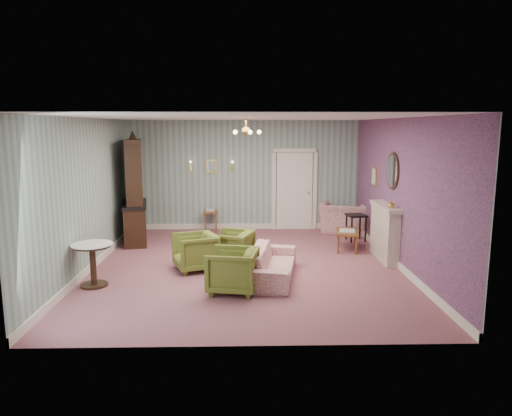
{
  "coord_description": "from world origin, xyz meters",
  "views": [
    {
      "loc": [
        -0.03,
        -9.1,
        2.73
      ],
      "look_at": [
        0.2,
        0.4,
        1.1
      ],
      "focal_mm": 33.3,
      "sensor_mm": 36.0,
      "label": 1
    }
  ],
  "objects_px": {
    "dresser": "(134,188)",
    "side_table_black": "(356,228)",
    "pedestal_table": "(93,265)",
    "olive_chair_c": "(232,246)",
    "sofa_chintz": "(272,258)",
    "wingback_chair": "(344,212)",
    "olive_chair_a": "(232,268)",
    "olive_chair_b": "(195,250)",
    "coffee_table": "(347,240)",
    "fireplace": "(385,232)"
  },
  "relations": [
    {
      "from": "olive_chair_a",
      "to": "fireplace",
      "type": "height_order",
      "value": "fireplace"
    },
    {
      "from": "side_table_black",
      "to": "olive_chair_c",
      "type": "bearing_deg",
      "value": -146.53
    },
    {
      "from": "wingback_chair",
      "to": "coffee_table",
      "type": "distance_m",
      "value": 1.87
    },
    {
      "from": "pedestal_table",
      "to": "olive_chair_a",
      "type": "bearing_deg",
      "value": -7.93
    },
    {
      "from": "dresser",
      "to": "olive_chair_c",
      "type": "bearing_deg",
      "value": -52.36
    },
    {
      "from": "sofa_chintz",
      "to": "fireplace",
      "type": "relative_size",
      "value": 1.37
    },
    {
      "from": "olive_chair_c",
      "to": "coffee_table",
      "type": "height_order",
      "value": "olive_chair_c"
    },
    {
      "from": "olive_chair_a",
      "to": "coffee_table",
      "type": "height_order",
      "value": "olive_chair_a"
    },
    {
      "from": "olive_chair_a",
      "to": "fireplace",
      "type": "xyz_separation_m",
      "value": [
        3.1,
        1.88,
        0.18
      ]
    },
    {
      "from": "sofa_chintz",
      "to": "side_table_black",
      "type": "bearing_deg",
      "value": -28.41
    },
    {
      "from": "olive_chair_a",
      "to": "dresser",
      "type": "height_order",
      "value": "dresser"
    },
    {
      "from": "side_table_black",
      "to": "fireplace",
      "type": "bearing_deg",
      "value": -82.63
    },
    {
      "from": "wingback_chair",
      "to": "dresser",
      "type": "height_order",
      "value": "dresser"
    },
    {
      "from": "olive_chair_b",
      "to": "pedestal_table",
      "type": "relative_size",
      "value": 1.03
    },
    {
      "from": "dresser",
      "to": "pedestal_table",
      "type": "bearing_deg",
      "value": -101.69
    },
    {
      "from": "olive_chair_a",
      "to": "fireplace",
      "type": "distance_m",
      "value": 3.63
    },
    {
      "from": "side_table_black",
      "to": "pedestal_table",
      "type": "relative_size",
      "value": 0.86
    },
    {
      "from": "sofa_chintz",
      "to": "wingback_chair",
      "type": "relative_size",
      "value": 1.6
    },
    {
      "from": "olive_chair_b",
      "to": "dresser",
      "type": "bearing_deg",
      "value": -165.34
    },
    {
      "from": "olive_chair_b",
      "to": "coffee_table",
      "type": "xyz_separation_m",
      "value": [
        3.25,
        1.43,
        -0.17
      ]
    },
    {
      "from": "olive_chair_a",
      "to": "dresser",
      "type": "xyz_separation_m",
      "value": [
        -2.41,
        3.58,
        0.89
      ]
    },
    {
      "from": "wingback_chair",
      "to": "pedestal_table",
      "type": "relative_size",
      "value": 1.58
    },
    {
      "from": "fireplace",
      "to": "coffee_table",
      "type": "xyz_separation_m",
      "value": [
        -0.6,
        0.81,
        -0.36
      ]
    },
    {
      "from": "olive_chair_c",
      "to": "dresser",
      "type": "bearing_deg",
      "value": -110.27
    },
    {
      "from": "wingback_chair",
      "to": "fireplace",
      "type": "xyz_separation_m",
      "value": [
        0.3,
        -2.63,
        0.06
      ]
    },
    {
      "from": "olive_chair_b",
      "to": "fireplace",
      "type": "xyz_separation_m",
      "value": [
        3.84,
        0.62,
        0.19
      ]
    },
    {
      "from": "olive_chair_a",
      "to": "coffee_table",
      "type": "distance_m",
      "value": 3.67
    },
    {
      "from": "olive_chair_c",
      "to": "wingback_chair",
      "type": "relative_size",
      "value": 0.64
    },
    {
      "from": "olive_chair_a",
      "to": "olive_chair_c",
      "type": "height_order",
      "value": "olive_chair_a"
    },
    {
      "from": "olive_chair_a",
      "to": "wingback_chair",
      "type": "height_order",
      "value": "wingback_chair"
    },
    {
      "from": "wingback_chair",
      "to": "pedestal_table",
      "type": "bearing_deg",
      "value": 52.92
    },
    {
      "from": "pedestal_table",
      "to": "fireplace",
      "type": "bearing_deg",
      "value": 15.66
    },
    {
      "from": "olive_chair_a",
      "to": "olive_chair_b",
      "type": "bearing_deg",
      "value": -139.15
    },
    {
      "from": "olive_chair_a",
      "to": "olive_chair_c",
      "type": "relative_size",
      "value": 1.05
    },
    {
      "from": "dresser",
      "to": "side_table_black",
      "type": "relative_size",
      "value": 3.95
    },
    {
      "from": "olive_chair_c",
      "to": "pedestal_table",
      "type": "bearing_deg",
      "value": -42.17
    },
    {
      "from": "olive_chair_c",
      "to": "fireplace",
      "type": "relative_size",
      "value": 0.55
    },
    {
      "from": "olive_chair_a",
      "to": "olive_chair_b",
      "type": "relative_size",
      "value": 1.03
    },
    {
      "from": "fireplace",
      "to": "coffee_table",
      "type": "relative_size",
      "value": 1.61
    },
    {
      "from": "wingback_chair",
      "to": "coffee_table",
      "type": "bearing_deg",
      "value": 94.95
    },
    {
      "from": "olive_chair_c",
      "to": "sofa_chintz",
      "type": "height_order",
      "value": "olive_chair_c"
    },
    {
      "from": "olive_chair_c",
      "to": "sofa_chintz",
      "type": "relative_size",
      "value": 0.4
    },
    {
      "from": "fireplace",
      "to": "dresser",
      "type": "bearing_deg",
      "value": 162.81
    },
    {
      "from": "dresser",
      "to": "fireplace",
      "type": "xyz_separation_m",
      "value": [
        5.51,
        -1.7,
        -0.72
      ]
    },
    {
      "from": "side_table_black",
      "to": "pedestal_table",
      "type": "height_order",
      "value": "pedestal_table"
    },
    {
      "from": "fireplace",
      "to": "sofa_chintz",
      "type": "bearing_deg",
      "value": -153.84
    },
    {
      "from": "olive_chair_a",
      "to": "olive_chair_c",
      "type": "bearing_deg",
      "value": -167.86
    },
    {
      "from": "sofa_chintz",
      "to": "pedestal_table",
      "type": "bearing_deg",
      "value": 106.29
    },
    {
      "from": "olive_chair_b",
      "to": "side_table_black",
      "type": "distance_m",
      "value": 4.27
    },
    {
      "from": "wingback_chair",
      "to": "dresser",
      "type": "relative_size",
      "value": 0.46
    }
  ]
}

